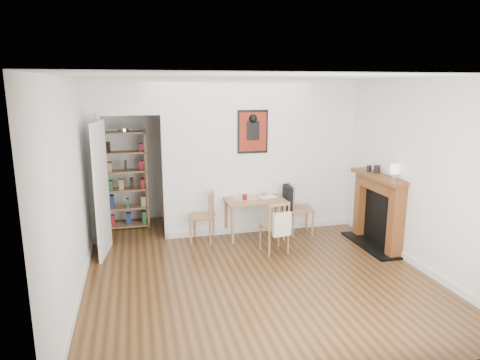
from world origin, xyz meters
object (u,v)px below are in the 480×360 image
object	(u,v)px
chair_left	(202,217)
orange_fruit	(264,195)
dining_table	(254,203)
fireplace	(378,208)
chair_right	(299,208)
ceramic_jar_b	(369,168)
ceramic_jar_a	(377,169)
notebook	(267,197)
bookshelf	(126,180)
mantel_lamp	(395,170)
chair_front	(275,226)
red_glass	(245,197)

from	to	relation	value
chair_left	orange_fruit	size ratio (longest dim) A/B	10.90
dining_table	fireplace	world-z (taller)	fireplace
chair_right	fireplace	world-z (taller)	fireplace
ceramic_jar_b	orange_fruit	bearing A→B (deg)	156.14
chair_right	ceramic_jar_a	distance (m)	1.43
chair_left	notebook	distance (m)	1.15
dining_table	chair_left	world-z (taller)	chair_left
bookshelf	ceramic_jar_a	distance (m)	4.25
dining_table	chair_right	distance (m)	0.79
mantel_lamp	chair_front	bearing A→B (deg)	164.09
dining_table	red_glass	world-z (taller)	red_glass
chair_right	ceramic_jar_b	world-z (taller)	ceramic_jar_b
chair_right	ceramic_jar_a	size ratio (longest dim) A/B	7.53
red_glass	ceramic_jar_b	size ratio (longest dim) A/B	0.98
bookshelf	fireplace	distance (m)	4.30
dining_table	notebook	world-z (taller)	notebook
chair_front	ceramic_jar_b	xyz separation A→B (m)	(1.61, 0.12, 0.79)
dining_table	orange_fruit	size ratio (longest dim) A/B	12.86
red_glass	bookshelf	bearing A→B (deg)	150.07
bookshelf	mantel_lamp	size ratio (longest dim) A/B	7.76
fireplace	notebook	world-z (taller)	fireplace
fireplace	notebook	size ratio (longest dim) A/B	4.33
chair_right	chair_front	bearing A→B (deg)	-134.69
red_glass	notebook	world-z (taller)	red_glass
chair_front	ceramic_jar_a	size ratio (longest dim) A/B	6.98
chair_front	red_glass	size ratio (longest dim) A/B	8.37
fireplace	red_glass	xyz separation A→B (m)	(-1.96, 0.81, 0.10)
red_glass	notebook	size ratio (longest dim) A/B	0.34
red_glass	notebook	xyz separation A→B (m)	(0.41, 0.08, -0.04)
bookshelf	orange_fruit	distance (m)	2.45
notebook	chair_left	bearing A→B (deg)	-178.05
chair_front	chair_right	bearing A→B (deg)	45.31
chair_right	bookshelf	world-z (taller)	bookshelf
chair_left	chair_right	size ratio (longest dim) A/B	0.94
chair_right	chair_front	distance (m)	0.94
bookshelf	red_glass	bearing A→B (deg)	-29.93
chair_front	red_glass	bearing A→B (deg)	113.43
ceramic_jar_a	ceramic_jar_b	distance (m)	0.14
chair_front	mantel_lamp	world-z (taller)	mantel_lamp
chair_left	chair_front	distance (m)	1.23
ceramic_jar_b	fireplace	bearing A→B (deg)	-75.94
chair_right	mantel_lamp	distance (m)	1.74
chair_left	red_glass	distance (m)	0.77
fireplace	red_glass	distance (m)	2.13
dining_table	notebook	bearing A→B (deg)	9.29
chair_left	chair_right	xyz separation A→B (m)	(1.66, -0.05, 0.04)
bookshelf	fireplace	xyz separation A→B (m)	(3.85, -1.90, -0.25)
fireplace	ceramic_jar_a	xyz separation A→B (m)	(0.00, 0.13, 0.60)
dining_table	ceramic_jar_b	bearing A→B (deg)	-19.20
chair_left	ceramic_jar_b	xyz separation A→B (m)	(2.61, -0.60, 0.80)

